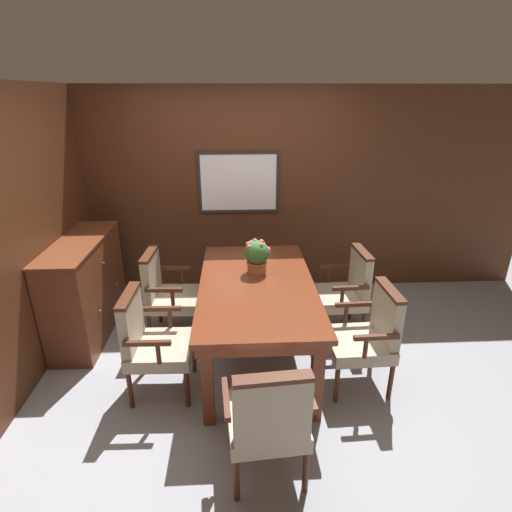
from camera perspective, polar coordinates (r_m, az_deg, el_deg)
ground_plane at (r=3.88m, az=-1.99°, el=-15.07°), size 14.00×14.00×0.00m
wall_back at (r=4.86m, az=-2.56°, el=8.82°), size 7.20×0.08×2.45m
wall_left at (r=3.75m, az=-31.38°, el=1.35°), size 0.06×7.20×2.45m
dining_table at (r=3.62m, az=0.12°, el=-5.25°), size 1.03×1.86×0.78m
chair_left_near at (r=3.43m, az=-14.77°, el=-11.48°), size 0.52×0.55×0.91m
chair_head_near at (r=2.67m, az=1.75°, el=-21.96°), size 0.57×0.55×0.91m
chair_left_far at (r=4.17m, az=-12.64°, el=-4.88°), size 0.54×0.57×0.91m
chair_right_near at (r=3.52m, az=15.69°, el=-10.67°), size 0.53×0.56×0.91m
chair_right_far at (r=4.20m, az=12.64°, el=-4.61°), size 0.53×0.56×0.91m
potted_plant at (r=3.72m, az=0.12°, el=0.10°), size 0.25×0.25×0.33m
sideboard_cabinet at (r=4.44m, az=-23.12°, el=-4.22°), size 0.44×1.32×1.02m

